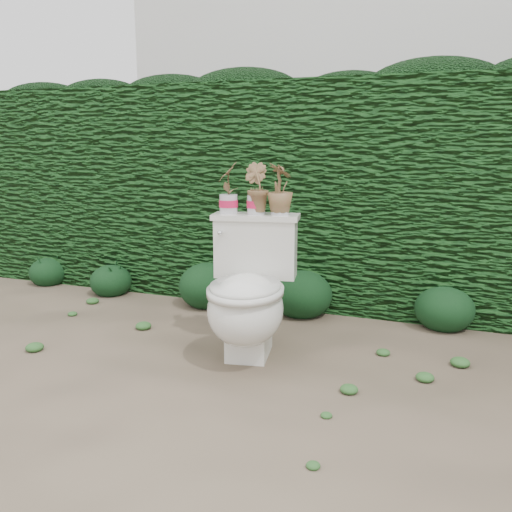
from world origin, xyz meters
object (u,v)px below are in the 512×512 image
at_px(potted_plant_left, 228,189).
at_px(potted_plant_right, 280,190).
at_px(toilet, 248,296).
at_px(potted_plant_center, 256,190).

relative_size(potted_plant_left, potted_plant_right, 1.02).
bearing_deg(potted_plant_right, toilet, 113.30).
bearing_deg(potted_plant_right, potted_plant_left, 53.52).
distance_m(potted_plant_left, potted_plant_right, 0.30).
bearing_deg(potted_plant_left, potted_plant_center, 85.66).
height_order(toilet, potted_plant_left, potted_plant_left).
relative_size(potted_plant_left, potted_plant_center, 1.01).
bearing_deg(potted_plant_center, potted_plant_right, -142.65).
height_order(potted_plant_center, potted_plant_right, potted_plant_center).
bearing_deg(toilet, potted_plant_left, 123.93).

